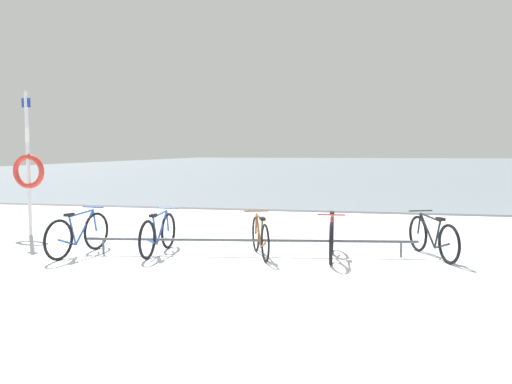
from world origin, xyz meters
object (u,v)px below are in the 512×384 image
Objects in this scene: bicycle_3 at (332,237)px; bicycle_4 at (433,237)px; bicycle_2 at (260,237)px; rescue_post at (28,168)px; bicycle_0 at (79,234)px; bicycle_1 at (158,234)px.

bicycle_4 is (1.75, 0.45, -0.02)m from bicycle_3.
rescue_post is at bearing 168.24° from bicycle_2.
bicycle_2 is (3.26, 0.52, -0.02)m from bicycle_0.
bicycle_0 is 0.54× the size of rescue_post.
bicycle_2 is at bearing -174.92° from bicycle_3.
rescue_post is at bearing 160.41° from bicycle_1.
bicycle_0 is 1.02× the size of bicycle_1.
rescue_post reaches higher than bicycle_0.
bicycle_1 is 4.93m from bicycle_4.
bicycle_1 is 1.12× the size of bicycle_2.
rescue_post is at bearing 171.33° from bicycle_3.
rescue_post is (-5.43, 1.13, 1.15)m from bicycle_2.
bicycle_0 is 1.14× the size of bicycle_2.
bicycle_0 is 2.96m from rescue_post.
bicycle_3 is at bearing -165.51° from bicycle_4.
bicycle_3 is (4.51, 0.64, 0.00)m from bicycle_0.
bicycle_3 is at bearing 8.03° from bicycle_0.
bicycle_2 is at bearing 9.15° from bicycle_0.
bicycle_2 is 1.26m from bicycle_3.
bicycle_4 is at bearing 9.86° from bicycle_0.
bicycle_0 is at bearing -171.97° from bicycle_3.
bicycle_1 is at bearing -175.51° from bicycle_3.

